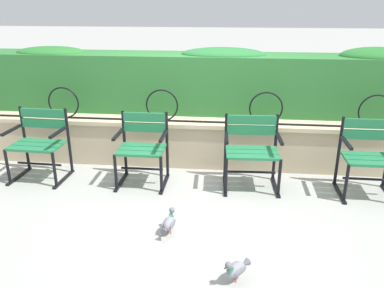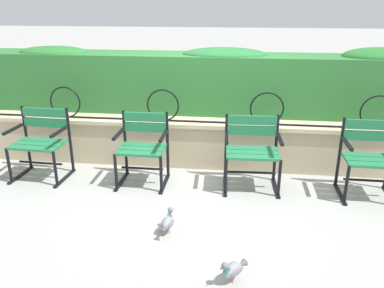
# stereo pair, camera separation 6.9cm
# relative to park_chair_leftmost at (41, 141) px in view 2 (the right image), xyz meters

# --- Properties ---
(ground_plane) EXTENTS (60.00, 60.00, 0.00)m
(ground_plane) POSITION_rel_park_chair_leftmost_xyz_m (1.89, -0.15, -0.46)
(ground_plane) COLOR #9E9E99
(stone_wall) EXTENTS (7.67, 0.41, 0.61)m
(stone_wall) POSITION_rel_park_chair_leftmost_xyz_m (1.89, 0.59, -0.15)
(stone_wall) COLOR tan
(stone_wall) RESTS_ON ground
(iron_arch_fence) EXTENTS (7.13, 0.02, 0.42)m
(iron_arch_fence) POSITION_rel_park_chair_leftmost_xyz_m (1.52, 0.51, 0.32)
(iron_arch_fence) COLOR black
(iron_arch_fence) RESTS_ON stone_wall
(hedge_row) EXTENTS (7.52, 0.67, 0.91)m
(hedge_row) POSITION_rel_park_chair_leftmost_xyz_m (1.93, 1.10, 0.57)
(hedge_row) COLOR #2D7033
(hedge_row) RESTS_ON stone_wall
(park_chair_leftmost) EXTENTS (0.65, 0.54, 0.85)m
(park_chair_leftmost) POSITION_rel_park_chair_leftmost_xyz_m (0.00, 0.00, 0.00)
(park_chair_leftmost) COLOR #237547
(park_chair_leftmost) RESTS_ON ground
(park_chair_centre_left) EXTENTS (0.57, 0.52, 0.84)m
(park_chair_centre_left) POSITION_rel_park_chair_leftmost_xyz_m (1.28, -0.01, -0.01)
(park_chair_centre_left) COLOR #237547
(park_chair_centre_left) RESTS_ON ground
(park_chair_centre_right) EXTENTS (0.66, 0.55, 0.83)m
(park_chair_centre_right) POSITION_rel_park_chair_leftmost_xyz_m (2.57, 0.04, -0.00)
(park_chair_centre_right) COLOR #237547
(park_chair_centre_right) RESTS_ON ground
(park_chair_rightmost) EXTENTS (0.60, 0.52, 0.85)m
(park_chair_rightmost) POSITION_rel_park_chair_leftmost_xyz_m (3.86, -0.02, -0.00)
(park_chair_rightmost) COLOR #237547
(park_chair_rightmost) RESTS_ON ground
(pigeon_near_chairs) EXTENTS (0.13, 0.29, 0.22)m
(pigeon_near_chairs) POSITION_rel_park_chair_leftmost_xyz_m (1.77, -1.10, -0.35)
(pigeon_near_chairs) COLOR gray
(pigeon_near_chairs) RESTS_ON ground
(pigeon_far_side) EXTENTS (0.22, 0.25, 0.22)m
(pigeon_far_side) POSITION_rel_park_chair_leftmost_xyz_m (2.40, -1.70, -0.35)
(pigeon_far_side) COLOR gray
(pigeon_far_side) RESTS_ON ground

